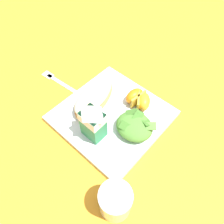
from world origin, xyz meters
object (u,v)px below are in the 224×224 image
Objects in this scene: orange_wedge_middle at (135,96)px; drinking_clear_cup at (115,201)px; white_plate at (112,116)px; metal_fork at (60,82)px; cheesy_pizza_bread at (93,98)px; green_salad_pile at (135,125)px; milk_carton at (93,121)px; orange_wedge_front at (143,101)px.

orange_wedge_middle is 0.71× the size of drinking_clear_cup.
white_plate is 1.48× the size of metal_fork.
cheesy_pizza_bread is (0.07, 0.00, 0.03)m from white_plate.
green_salad_pile is at bearing 128.78° from orange_wedge_middle.
milk_carton is 0.17m from orange_wedge_front.
orange_wedge_middle is (-0.01, -0.16, -0.04)m from milk_carton.
drinking_clear_cup is (-0.09, 0.18, 0.01)m from green_salad_pile.
cheesy_pizza_bread is 0.12m from orange_wedge_middle.
orange_wedge_middle is at bearing -92.91° from milk_carton.
orange_wedge_front and orange_wedge_middle have the same top height.
milk_carton is at bearing 136.12° from cheesy_pizza_bread.
milk_carton is 0.19m from drinking_clear_cup.
white_plate is at bearing -84.23° from milk_carton.
metal_fork is at bearing 22.00° from orange_wedge_middle.
cheesy_pizza_bread is 0.29m from drinking_clear_cup.
orange_wedge_middle is at bearing -59.39° from drinking_clear_cup.
orange_wedge_front is 0.28m from metal_fork.
drinking_clear_cup is (-0.38, 0.16, 0.04)m from metal_fork.
green_salad_pile is 0.10m from orange_wedge_middle.
white_plate is 1.52× the size of cheesy_pizza_bread.
milk_carton is at bearing 87.09° from orange_wedge_middle.
orange_wedge_front is at bearing -102.98° from milk_carton.
drinking_clear_cup reaches higher than green_salad_pile.
metal_fork is (0.30, 0.02, -0.03)m from green_salad_pile.
orange_wedge_middle reaches higher than cheesy_pizza_bread.
cheesy_pizza_bread is 0.15m from green_salad_pile.
green_salad_pile is 0.55× the size of metal_fork.
milk_carton is 1.58× the size of orange_wedge_front.
drinking_clear_cup is (-0.12, 0.26, 0.01)m from orange_wedge_front.
metal_fork is at bearing -16.43° from milk_carton.
milk_carton reaches higher than white_plate.
metal_fork is at bearing 20.03° from orange_wedge_front.
cheesy_pizza_bread is 1.78× the size of green_salad_pile.
green_salad_pile is at bearing -177.38° from cheesy_pizza_bread.
orange_wedge_front is 0.29m from drinking_clear_cup.
green_salad_pile is (-0.08, -0.00, 0.03)m from white_plate.
orange_wedge_middle is at bearing -135.11° from cheesy_pizza_bread.
drinking_clear_cup is (-0.16, 0.10, -0.03)m from milk_carton.
drinking_clear_cup is at bearing 120.61° from orange_wedge_middle.
milk_carton reaches higher than cheesy_pizza_bread.
cheesy_pizza_bread is 2.05× the size of drinking_clear_cup.
metal_fork is 0.42m from drinking_clear_cup.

